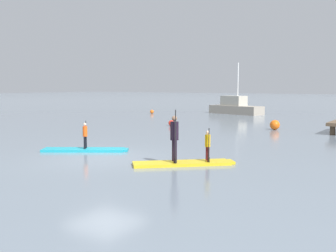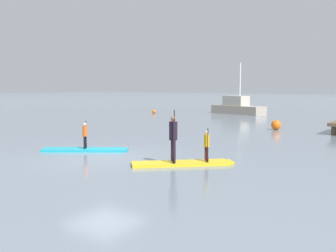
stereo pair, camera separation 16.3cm
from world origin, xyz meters
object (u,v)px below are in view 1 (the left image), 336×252
Objects in this scene: paddleboard_far at (184,163)px; mooring_buoy_near at (275,125)px; paddleboard_near at (85,150)px; paddler_child_front at (208,144)px; paddler_adult at (174,136)px; mooring_buoy_mid at (152,112)px; mooring_buoy_far at (171,123)px; fishing_boat_green_midground at (235,107)px; paddler_child_solo at (85,134)px.

mooring_buoy_near reaches higher than paddleboard_far.
paddler_child_front is at bearing 4.92° from paddleboard_near.
paddleboard_near is at bearing 176.09° from paddler_adult.
mooring_buoy_far is at bearing -47.05° from mooring_buoy_mid.
paddler_child_front is 24.15m from fishing_boat_green_midground.
mooring_buoy_mid reaches higher than paddleboard_far.
paddler_child_front reaches higher than mooring_buoy_mid.
paddler_adult is at bearing -3.91° from paddleboard_near.
paddleboard_far is at bearing 44.56° from paddler_adult.
fishing_boat_green_midground is at bearing 109.93° from paddler_adult.
paddler_child_solo is 4.79m from paddleboard_far.
paddler_adult is at bearing -55.69° from mooring_buoy_far.
paddleboard_near and paddleboard_far have the same top height.
paddler_child_front reaches higher than mooring_buoy_far.
mooring_buoy_far is at bearing 124.31° from paddler_adult.
mooring_buoy_mid is (-10.59, 18.70, -0.50)m from paddler_child_solo.
paddler_adult is 0.32× the size of fishing_boat_green_midground.
paddleboard_near is at bearing -107.55° from mooring_buoy_near.
paddler_child_solo is at bearing -175.24° from paddler_child_front.
fishing_boat_green_midground reaches higher than mooring_buoy_near.
paddler_child_solo reaches higher than mooring_buoy_mid.
mooring_buoy_far is (-2.61, 10.13, -0.49)m from paddler_child_solo.
paddler_child_solo is at bearing -107.58° from mooring_buoy_near.
paddler_adult is 1.17m from paddler_child_front.
paddler_adult is 12.17m from mooring_buoy_near.
mooring_buoy_near is at bearing 72.45° from paddleboard_near.
paddleboard_near is at bearing -175.08° from paddler_child_front.
paddler_child_front is (0.83, 0.77, -0.31)m from paddler_adult.
paddler_adult is 4.54× the size of mooring_buoy_far.
fishing_boat_green_midground is 15.15× the size of mooring_buoy_mid.
paddleboard_far is 24.44m from fishing_boat_green_midground.
paddler_adult is 4.83× the size of mooring_buoy_mid.
paddleboard_near is at bearing -75.56° from mooring_buoy_far.
paddler_adult reaches higher than mooring_buoy_mid.
paddler_child_front is 11.48m from mooring_buoy_near.
paddler_child_front is (0.60, 0.55, 0.63)m from paddleboard_far.
mooring_buoy_mid reaches higher than paddleboard_near.
paddleboard_far is at bearing -1.05° from paddleboard_near.
paddler_child_solo reaches higher than mooring_buoy_near.
paddler_adult is at bearing -70.07° from fishing_boat_green_midground.
fishing_boat_green_midground is 13.34m from mooring_buoy_near.
mooring_buoy_near is at bearing 98.08° from paddler_child_front.
paddleboard_near is 8.86× the size of mooring_buoy_mid.
mooring_buoy_far is (1.24, -12.64, -0.45)m from fishing_boat_green_midground.
mooring_buoy_near is 15.91m from mooring_buoy_mid.
fishing_boat_green_midground is at bearing 112.40° from paddler_child_front.
paddleboard_far is 12.61m from mooring_buoy_far.
fishing_boat_green_midground is (-3.85, 22.77, -0.04)m from paddler_child_solo.
paddleboard_far is at bearing -137.74° from paddler_child_front.
fishing_boat_green_midground is at bearing 99.59° from paddleboard_near.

